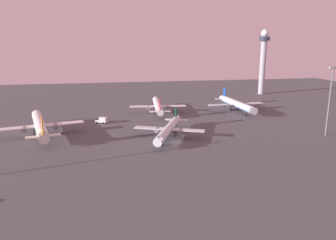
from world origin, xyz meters
name	(u,v)px	position (x,y,z in m)	size (l,w,h in m)	color
ground_plane	(177,142)	(0.00, 0.00, 0.00)	(416.00, 416.00, 0.00)	#4C4C51
control_tower	(263,58)	(91.64, 111.09, 27.84)	(8.00, 8.00, 48.88)	#A8A8B2
airplane_terminal_side	(169,129)	(-1.94, 7.14, 3.76)	(29.08, 36.85, 9.94)	silver
airplane_mid_apron	(40,125)	(-55.81, 20.68, 4.58)	(36.56, 46.61, 12.12)	silver
airplane_far_stand	(236,104)	(47.14, 53.28, 4.18)	(33.56, 43.11, 11.06)	silver
airplane_taxiway_distant	(158,106)	(1.22, 57.33, 4.01)	(32.24, 41.36, 10.60)	white
catering_truck	(102,120)	(-30.10, 37.97, 1.58)	(6.09, 4.76, 3.05)	white
apron_light_west	(330,97)	(65.17, -2.37, 16.68)	(4.80, 0.90, 29.59)	slate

